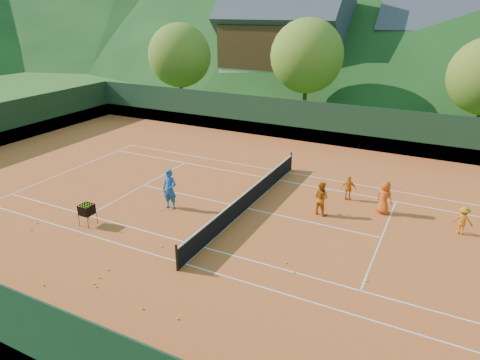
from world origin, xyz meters
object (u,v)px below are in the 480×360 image
at_px(student_d, 463,220).
at_px(tennis_net, 247,199).
at_px(chalet_left, 285,41).
at_px(student_c, 384,198).
at_px(coach, 170,189).
at_px(student_b, 349,188).
at_px(student_a, 321,198).
at_px(chalet_mid, 442,50).
at_px(ball_hopper, 87,210).

distance_m(student_d, tennis_net, 9.59).
relative_size(tennis_net, chalet_left, 0.87).
relative_size(student_c, chalet_left, 0.12).
xyz_separation_m(coach, student_b, (7.51, 4.92, -0.36)).
relative_size(student_a, student_c, 1.01).
height_order(tennis_net, chalet_mid, chalet_mid).
distance_m(student_a, tennis_net, 3.51).
distance_m(student_b, chalet_left, 30.67).
bearing_deg(chalet_left, coach, -78.18).
distance_m(student_c, ball_hopper, 13.76).
height_order(student_a, chalet_mid, chalet_mid).
xyz_separation_m(tennis_net, ball_hopper, (-5.67, -4.81, 0.25)).
distance_m(student_d, chalet_left, 34.46).
bearing_deg(student_b, chalet_mid, -99.63).
bearing_deg(tennis_net, chalet_mid, 79.99).
bearing_deg(student_a, ball_hopper, 47.01).
relative_size(student_a, student_d, 1.27).
distance_m(ball_hopper, chalet_left, 35.41).
height_order(student_b, student_d, student_d).
distance_m(coach, chalet_left, 32.69).
xyz_separation_m(student_a, chalet_mid, (2.66, 32.96, 4.15)).
bearing_deg(student_d, coach, 22.00).
xyz_separation_m(student_c, chalet_left, (-16.01, 27.52, 4.81)).
relative_size(coach, student_c, 1.23).
relative_size(student_c, tennis_net, 0.13).
bearing_deg(chalet_left, student_d, -55.35).
bearing_deg(tennis_net, student_a, 17.30).
distance_m(student_c, tennis_net, 6.51).
xyz_separation_m(ball_hopper, chalet_left, (-4.33, 34.81, 4.88)).
xyz_separation_m(student_c, chalet_mid, (-0.01, 31.52, 4.16)).
relative_size(student_c, student_d, 1.26).
relative_size(coach, student_d, 1.55).
height_order(student_c, chalet_left, chalet_left).
height_order(chalet_left, chalet_mid, chalet_left).
bearing_deg(chalet_mid, student_a, -94.62).
bearing_deg(student_a, student_b, -96.02).
xyz_separation_m(chalet_left, chalet_mid, (16.00, 4.00, -0.66)).
xyz_separation_m(student_c, tennis_net, (-6.01, -2.48, -0.31)).
bearing_deg(student_c, chalet_mid, -65.94).
bearing_deg(student_a, tennis_net, 31.33).
bearing_deg(ball_hopper, tennis_net, 40.27).
bearing_deg(coach, student_d, 10.02).
xyz_separation_m(student_b, tennis_net, (-4.14, -3.24, -0.14)).
bearing_deg(ball_hopper, chalet_left, 97.09).
bearing_deg(student_c, ball_hopper, 55.99).
height_order(student_b, ball_hopper, student_b).
bearing_deg(coach, student_b, 27.38).
distance_m(student_d, chalet_mid, 32.52).
bearing_deg(chalet_left, tennis_net, -71.57).
xyz_separation_m(coach, chalet_left, (-6.63, 31.68, 4.63)).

